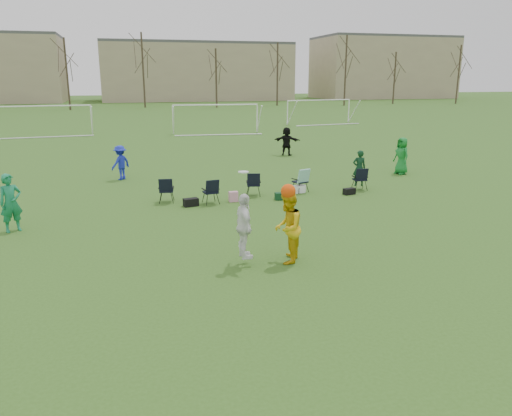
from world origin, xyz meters
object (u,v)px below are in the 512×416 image
object	(u,v)px
fielder_green_near	(11,203)
goal_left	(45,112)
center_contest	(273,226)
fielder_blue	(120,163)
goal_mid	(216,111)
fielder_green_far	(402,156)
fielder_black	(287,141)
goal_right	(319,105)

from	to	relation	value
fielder_green_near	goal_left	distance (m)	28.62
fielder_green_near	center_contest	world-z (taller)	center_contest
fielder_green_near	fielder_blue	world-z (taller)	fielder_green_near
fielder_blue	goal_left	world-z (taller)	goal_left
fielder_green_near	fielder_blue	size ratio (longest dim) A/B	1.14
center_contest	goal_mid	world-z (taller)	goal_mid
center_contest	fielder_blue	bearing A→B (deg)	106.71
fielder_green_near	goal_left	size ratio (longest dim) A/B	0.25
fielder_green_far	center_contest	distance (m)	14.21
fielder_black	center_contest	bearing A→B (deg)	101.87
fielder_black	goal_right	world-z (taller)	goal_right
goal_right	center_contest	bearing A→B (deg)	-121.75
goal_left	goal_mid	xyz separation A→B (m)	(14.00, -2.00, 0.00)
fielder_black	goal_left	world-z (taller)	goal_left
center_contest	goal_right	bearing A→B (deg)	66.25
fielder_black	fielder_green_near	bearing A→B (deg)	75.16
fielder_blue	fielder_green_far	size ratio (longest dim) A/B	0.88
fielder_black	goal_right	size ratio (longest dim) A/B	0.24
fielder_green_near	fielder_green_far	distance (m)	17.79
goal_left	center_contest	bearing A→B (deg)	-78.94
fielder_green_far	goal_mid	size ratio (longest dim) A/B	0.25
fielder_blue	goal_mid	xyz separation A→B (m)	(8.14, 18.90, 1.11)
goal_mid	goal_right	size ratio (longest dim) A/B	1.01
fielder_green_near	fielder_black	bearing A→B (deg)	16.56
fielder_blue	goal_left	distance (m)	21.73
fielder_green_near	goal_right	size ratio (longest dim) A/B	0.25
fielder_green_near	goal_right	xyz separation A→B (m)	(23.50, 32.49, 1.00)
fielder_blue	fielder_green_near	bearing A→B (deg)	22.58
fielder_black	goal_right	bearing A→B (deg)	-85.66
fielder_green_far	center_contest	size ratio (longest dim) A/B	0.75
fielder_green_near	goal_mid	world-z (taller)	goal_mid
fielder_green_near	fielder_green_far	bearing A→B (deg)	-9.35
fielder_green_near	goal_mid	distance (m)	28.90
fielder_green_near	goal_right	world-z (taller)	goal_right
fielder_green_near	goal_mid	bearing A→B (deg)	39.47
fielder_green_far	goal_right	world-z (taller)	goal_right
fielder_black	goal_mid	xyz separation A→B (m)	(-1.85, 13.77, 1.05)
fielder_blue	goal_mid	bearing A→B (deg)	-156.86
fielder_green_near	fielder_black	size ratio (longest dim) A/B	1.06
goal_left	goal_right	xyz separation A→B (m)	(26.00, 4.00, 0.00)
fielder_green_far	goal_right	xyz separation A→B (m)	(6.55, 27.08, 1.00)
center_contest	fielder_green_near	bearing A→B (deg)	145.82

